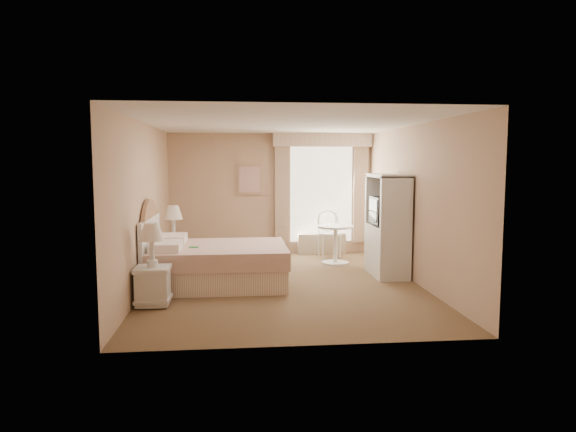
{
  "coord_description": "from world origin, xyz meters",
  "views": [
    {
      "loc": [
        -0.71,
        -7.89,
        1.91
      ],
      "look_at": [
        0.11,
        0.3,
        1.04
      ],
      "focal_mm": 32.0,
      "sensor_mm": 36.0,
      "label": 1
    }
  ],
  "objects": [
    {
      "name": "window",
      "position": [
        1.05,
        2.65,
        1.34
      ],
      "size": [
        2.05,
        0.22,
        2.51
      ],
      "color": "white",
      "rests_on": "room"
    },
    {
      "name": "round_table",
      "position": [
        1.13,
        1.55,
        0.48
      ],
      "size": [
        0.68,
        0.68,
        0.72
      ],
      "color": "white",
      "rests_on": "room"
    },
    {
      "name": "nightstand_far",
      "position": [
        -1.84,
        1.29,
        0.43
      ],
      "size": [
        0.47,
        0.47,
        1.13
      ],
      "color": "white",
      "rests_on": "room"
    },
    {
      "name": "armoire",
      "position": [
        1.81,
        0.47,
        0.71
      ],
      "size": [
        0.52,
        1.03,
        1.72
      ],
      "color": "white",
      "rests_on": "room"
    },
    {
      "name": "cafe_chair",
      "position": [
        1.13,
        2.26,
        0.55
      ],
      "size": [
        0.49,
        0.49,
        0.95
      ],
      "rotation": [
        0.0,
        0.0,
        0.08
      ],
      "color": "white",
      "rests_on": "room"
    },
    {
      "name": "room",
      "position": [
        0.0,
        0.0,
        1.25
      ],
      "size": [
        4.21,
        5.51,
        2.51
      ],
      "color": "brown",
      "rests_on": "ground"
    },
    {
      "name": "framed_art",
      "position": [
        -0.45,
        2.71,
        1.55
      ],
      "size": [
        0.52,
        0.04,
        0.62
      ],
      "color": "tan",
      "rests_on": "room"
    },
    {
      "name": "nightstand_near",
      "position": [
        -1.84,
        -1.05,
        0.41
      ],
      "size": [
        0.45,
        0.45,
        1.1
      ],
      "color": "white",
      "rests_on": "room"
    },
    {
      "name": "bed",
      "position": [
        -1.12,
        0.07,
        0.35
      ],
      "size": [
        2.12,
        1.64,
        1.45
      ],
      "color": "tan",
      "rests_on": "room"
    }
  ]
}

